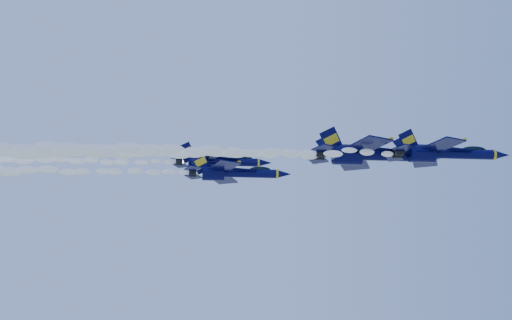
{
  "coord_description": "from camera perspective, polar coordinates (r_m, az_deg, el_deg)",
  "views": [
    {
      "loc": [
        -10.38,
        -86.64,
        124.8
      ],
      "look_at": [
        -3.66,
        0.49,
        152.83
      ],
      "focal_mm": 45.0,
      "sensor_mm": 36.0,
      "label": 1
    }
  ],
  "objects": [
    {
      "name": "smoke_trail_jet_second",
      "position": [
        85.05,
        -9.86,
        0.71
      ],
      "size": [
        45.41,
        2.17,
        1.95
      ],
      "primitive_type": "ellipsoid",
      "color": "white"
    },
    {
      "name": "jet_fourth",
      "position": [
        103.05,
        -3.41,
        -0.12
      ],
      "size": [
        15.4,
        12.64,
        5.72
      ],
      "color": "#060535"
    },
    {
      "name": "smoke_trail_jet_fourth",
      "position": [
        106.61,
        -19.35,
        0.04
      ],
      "size": [
        45.41,
        1.84,
        1.66
      ],
      "primitive_type": "ellipsoid",
      "color": "white"
    },
    {
      "name": "jet_lead",
      "position": [
        86.41,
        16.43,
        0.59
      ],
      "size": [
        15.33,
        12.58,
        5.7
      ],
      "color": "#060535"
    },
    {
      "name": "jet_third",
      "position": [
        97.62,
        -1.99,
        -1.13
      ],
      "size": [
        15.62,
        12.81,
        5.8
      ],
      "color": "#060535"
    },
    {
      "name": "jet_second",
      "position": [
        87.6,
        10.39,
        0.5
      ],
      "size": [
        18.13,
        14.87,
        6.74
      ],
      "color": "#060535"
    },
    {
      "name": "smoke_trail_jet_lead",
      "position": [
        80.76,
        -3.36,
        0.84
      ],
      "size": [
        45.41,
        1.83,
        1.65
      ],
      "primitive_type": "ellipsoid",
      "color": "white"
    },
    {
      "name": "smoke_trail_jet_third",
      "position": [
        100.72,
        -18.94,
        -0.93
      ],
      "size": [
        45.41,
        1.87,
        1.68
      ],
      "primitive_type": "ellipsoid",
      "color": "white"
    }
  ]
}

